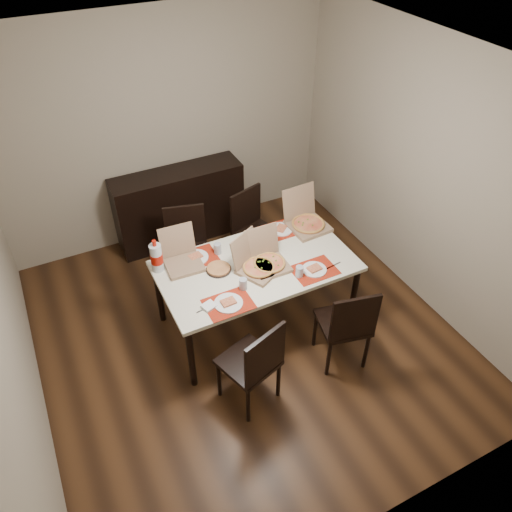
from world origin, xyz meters
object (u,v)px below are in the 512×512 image
sideboard (180,206)px  dining_table (256,270)px  chair_far_left (188,246)px  soda_bottle (157,258)px  chair_near_right (347,324)px  chair_near_left (255,362)px  dip_bowl (260,248)px  chair_far_right (253,227)px  pizza_box_center (256,265)px

sideboard → dining_table: 1.69m
chair_far_left → soda_bottle: (-0.45, -0.50, 0.38)m
chair_near_right → chair_far_left: size_ratio=1.00×
chair_near_left → chair_far_left: same height
chair_near_left → dip_bowl: 1.19m
sideboard → chair_far_right: 1.01m
chair_far_right → dip_bowl: bearing=-110.6°
chair_far_right → pizza_box_center: size_ratio=1.96×
sideboard → chair_near_right: size_ratio=1.61×
sideboard → chair_far_right: (0.55, -0.84, 0.06)m
sideboard → dip_bowl: 1.55m
chair_near_left → pizza_box_center: size_ratio=1.96×
chair_near_right → dip_bowl: bearing=108.9°
dining_table → chair_far_right: bearing=65.5°
sideboard → dip_bowl: (0.31, -1.48, 0.31)m
chair_near_left → dining_table: bearing=62.7°
chair_near_left → pizza_box_center: bearing=62.6°
soda_bottle → chair_near_right: bearing=-41.5°
sideboard → chair_near_left: size_ratio=1.61×
chair_far_left → dip_bowl: 0.87m
chair_near_right → soda_bottle: size_ratio=2.79×
chair_near_left → sideboard: bearing=84.2°
chair_near_left → chair_far_right: same height
chair_near_left → chair_far_left: bearing=88.3°
soda_bottle → chair_far_right: bearing=22.2°
chair_far_left → soda_bottle: 0.77m
sideboard → chair_near_left: 2.51m
sideboard → chair_far_right: chair_far_right is taller
dining_table → chair_far_left: size_ratio=1.94×
chair_far_right → dining_table: bearing=-114.5°
sideboard → chair_far_left: 0.86m
dining_table → sideboard: bearing=96.0°
chair_near_left → soda_bottle: 1.29m
dining_table → soda_bottle: bearing=158.1°
chair_near_right → soda_bottle: 1.78m
sideboard → pizza_box_center: bearing=-85.3°
chair_near_left → soda_bottle: bearing=108.8°
chair_far_right → soda_bottle: 1.35m
chair_far_right → chair_near_right: bearing=-86.5°
sideboard → dining_table: (0.17, -1.67, 0.23)m
chair_far_left → dip_bowl: bearing=-51.6°
dining_table → soda_bottle: soda_bottle is taller
chair_far_left → soda_bottle: bearing=-131.7°
dining_table → chair_far_left: (-0.38, 0.83, -0.17)m
soda_bottle → sideboard: bearing=63.9°
dining_table → chair_near_right: size_ratio=1.94×
chair_far_left → dip_bowl: chair_far_left is taller
dining_table → dip_bowl: (0.13, 0.18, 0.08)m
pizza_box_center → dip_bowl: 0.30m
dip_bowl → soda_bottle: bearing=171.1°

